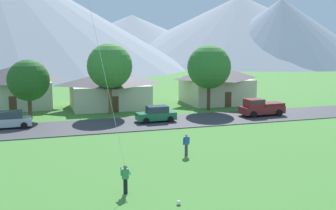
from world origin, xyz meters
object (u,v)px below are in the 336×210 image
object	(u,v)px
watcher_person	(186,144)
parked_car_silver_west_end	(10,120)
soccer_ball	(179,203)
parked_car_green_mid_west	(156,114)
house_leftmost	(216,84)
house_right_center	(109,89)
tree_left_of_center	(209,67)
tree_center	(28,80)
tree_near_left	(110,66)
house_left_center	(14,87)
pickup_truck_maroon_west_side	(261,107)

from	to	relation	value
watcher_person	parked_car_silver_west_end	bearing A→B (deg)	132.79
soccer_ball	parked_car_green_mid_west	bearing A→B (deg)	76.77
house_leftmost	watcher_person	distance (m)	27.48
house_right_center	tree_left_of_center	world-z (taller)	tree_left_of_center
house_right_center	watcher_person	size ratio (longest dim) A/B	6.24
house_leftmost	tree_center	size ratio (longest dim) A/B	1.38
tree_near_left	house_left_center	bearing A→B (deg)	143.36
house_leftmost	watcher_person	size ratio (longest dim) A/B	5.50
pickup_truck_maroon_west_side	watcher_person	size ratio (longest dim) A/B	3.14
house_leftmost	tree_left_of_center	size ratio (longest dim) A/B	1.12
tree_left_of_center	tree_center	bearing A→B (deg)	178.01
tree_center	parked_car_green_mid_west	distance (m)	14.70
parked_car_green_mid_west	soccer_ball	world-z (taller)	parked_car_green_mid_west
tree_center	watcher_person	bearing A→B (deg)	-58.89
pickup_truck_maroon_west_side	tree_center	bearing A→B (deg)	166.08
house_right_center	pickup_truck_maroon_west_side	distance (m)	19.63
house_left_center	parked_car_green_mid_west	bearing A→B (deg)	-44.52
parked_car_silver_west_end	pickup_truck_maroon_west_side	size ratio (longest dim) A/B	0.81
tree_left_of_center	soccer_ball	xyz separation A→B (m)	(-13.54, -27.10, -5.37)
house_right_center	tree_near_left	size ratio (longest dim) A/B	1.24
tree_near_left	house_right_center	bearing A→B (deg)	81.68
house_right_center	tree_near_left	world-z (taller)	tree_near_left
tree_near_left	tree_center	world-z (taller)	tree_near_left
tree_near_left	pickup_truck_maroon_west_side	xyz separation A→B (m)	(16.41, -6.82, -4.69)
tree_center	parked_car_green_mid_west	xyz separation A→B (m)	(12.97, -5.97, -3.50)
house_leftmost	pickup_truck_maroon_west_side	xyz separation A→B (m)	(0.61, -11.14, -1.71)
house_right_center	parked_car_green_mid_west	xyz separation A→B (m)	(3.12, -11.33, -1.60)
watcher_person	house_right_center	bearing A→B (deg)	93.90
house_leftmost	tree_center	xyz separation A→B (m)	(-24.94, -4.81, 1.60)
parked_car_silver_west_end	parked_car_green_mid_west	xyz separation A→B (m)	(14.84, -1.33, 0.00)
parked_car_green_mid_west	house_right_center	bearing A→B (deg)	105.38
house_leftmost	parked_car_green_mid_west	size ratio (longest dim) A/B	2.18
tree_near_left	tree_left_of_center	world-z (taller)	tree_near_left
parked_car_green_mid_west	watcher_person	bearing A→B (deg)	-96.30
tree_near_left	house_leftmost	bearing A→B (deg)	15.31
tree_near_left	parked_car_green_mid_west	bearing A→B (deg)	-59.31
house_leftmost	house_left_center	world-z (taller)	house_left_center
tree_near_left	soccer_ball	bearing A→B (deg)	-92.65
tree_near_left	watcher_person	xyz separation A→B (m)	(2.38, -19.58, -4.88)
house_left_center	pickup_truck_maroon_west_side	distance (m)	31.56
house_right_center	watcher_person	bearing A→B (deg)	-86.10
house_leftmost	tree_near_left	world-z (taller)	tree_near_left
parked_car_green_mid_west	soccer_ball	bearing A→B (deg)	-103.23
house_right_center	parked_car_silver_west_end	bearing A→B (deg)	-139.53
tree_left_of_center	watcher_person	distance (m)	21.33
pickup_truck_maroon_west_side	soccer_ball	distance (m)	27.88
tree_near_left	pickup_truck_maroon_west_side	world-z (taller)	tree_near_left
house_right_center	tree_left_of_center	xyz separation A→B (m)	(11.51, -6.10, 3.02)
tree_left_of_center	pickup_truck_maroon_west_side	xyz separation A→B (m)	(4.19, -5.59, -4.43)
house_right_center	house_leftmost	bearing A→B (deg)	-2.10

